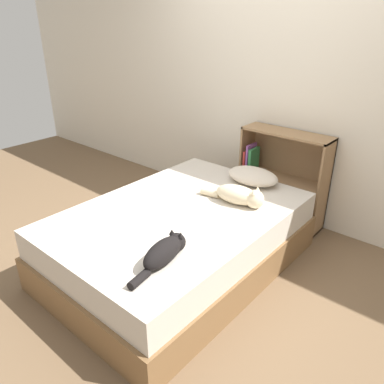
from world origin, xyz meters
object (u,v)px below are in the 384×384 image
(cat_light, at_px, (240,196))
(bookshelf, at_px, (283,175))
(pillow, at_px, (253,176))
(bed, at_px, (180,239))
(cat_dark, at_px, (165,251))

(cat_light, bearing_deg, bookshelf, 85.82)
(pillow, distance_m, cat_light, 0.43)
(pillow, bearing_deg, cat_light, -70.99)
(bed, bearing_deg, bookshelf, 79.90)
(cat_light, bearing_deg, cat_dark, -93.38)
(pillow, height_order, cat_dark, cat_dark)
(pillow, height_order, cat_light, cat_light)
(bed, distance_m, pillow, 0.87)
(cat_dark, xyz_separation_m, bookshelf, (-0.15, 1.74, -0.11))
(bed, height_order, pillow, pillow)
(cat_light, distance_m, cat_dark, 0.92)
(cat_dark, bearing_deg, bookshelf, -4.04)
(bed, bearing_deg, cat_light, 53.89)
(bed, height_order, bookshelf, bookshelf)
(pillow, xyz_separation_m, bookshelf, (0.08, 0.42, -0.11))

